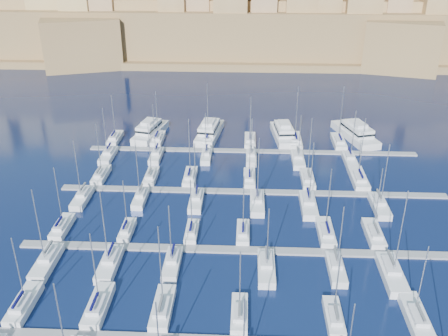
# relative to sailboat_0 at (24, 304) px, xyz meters

# --- Properties ---
(ground) EXTENTS (600.00, 600.00, 0.00)m
(ground) POSITION_rel_sailboat_0_xyz_m (34.70, 28.48, -0.73)
(ground) COLOR #040D33
(ground) RESTS_ON ground
(pontoon_mid_near) EXTENTS (84.00, 2.00, 0.40)m
(pontoon_mid_near) POSITION_rel_sailboat_0_xyz_m (34.70, 16.48, -0.53)
(pontoon_mid_near) COLOR slate
(pontoon_mid_near) RESTS_ON ground
(pontoon_mid_far) EXTENTS (84.00, 2.00, 0.40)m
(pontoon_mid_far) POSITION_rel_sailboat_0_xyz_m (34.70, 38.48, -0.53)
(pontoon_mid_far) COLOR slate
(pontoon_mid_far) RESTS_ON ground
(pontoon_far) EXTENTS (84.00, 2.00, 0.40)m
(pontoon_far) POSITION_rel_sailboat_0_xyz_m (34.70, 60.48, -0.53)
(pontoon_far) COLOR slate
(pontoon_far) RESTS_ON ground
(sailboat_0) EXTENTS (2.78, 9.28, 12.64)m
(sailboat_0) POSITION_rel_sailboat_0_xyz_m (0.00, 0.00, 0.00)
(sailboat_0) COLOR silver
(sailboat_0) RESTS_ON ground
(sailboat_1) EXTENTS (2.90, 9.66, 13.60)m
(sailboat_1) POSITION_rel_sailboat_0_xyz_m (11.43, 0.18, 0.01)
(sailboat_1) COLOR silver
(sailboat_1) RESTS_ON ground
(sailboat_2) EXTENTS (2.86, 9.54, 15.14)m
(sailboat_2) POSITION_rel_sailboat_0_xyz_m (21.24, 0.13, 0.02)
(sailboat_2) COLOR silver
(sailboat_2) RESTS_ON ground
(sailboat_3) EXTENTS (2.44, 8.14, 11.95)m
(sailboat_3) POSITION_rel_sailboat_0_xyz_m (32.81, -0.56, -0.02)
(sailboat_3) COLOR silver
(sailboat_3) RESTS_ON ground
(sailboat_4) EXTENTS (2.44, 8.13, 11.77)m
(sailboat_4) POSITION_rel_sailboat_0_xyz_m (46.70, -0.57, -0.02)
(sailboat_4) COLOR silver
(sailboat_4) RESTS_ON ground
(sailboat_5) EXTENTS (2.91, 9.71, 13.00)m
(sailboat_5) POSITION_rel_sailboat_0_xyz_m (58.76, 0.21, 0.01)
(sailboat_5) COLOR silver
(sailboat_5) RESTS_ON ground
(sailboat_12) EXTENTS (2.56, 8.52, 13.39)m
(sailboat_12) POSITION_rel_sailboat_0_xyz_m (-1.53, 21.63, -0.00)
(sailboat_12) COLOR silver
(sailboat_12) RESTS_ON ground
(sailboat_13) EXTENTS (2.22, 7.40, 11.33)m
(sailboat_13) POSITION_rel_sailboat_0_xyz_m (11.11, 21.08, -0.03)
(sailboat_13) COLOR silver
(sailboat_13) RESTS_ON ground
(sailboat_14) EXTENTS (2.26, 7.53, 11.82)m
(sailboat_14) POSITION_rel_sailboat_0_xyz_m (23.39, 21.14, -0.02)
(sailboat_14) COLOR silver
(sailboat_14) RESTS_ON ground
(sailboat_15) EXTENTS (2.37, 7.89, 12.65)m
(sailboat_15) POSITION_rel_sailboat_0_xyz_m (33.02, 21.32, -0.01)
(sailboat_15) COLOR silver
(sailboat_15) RESTS_ON ground
(sailboat_16) EXTENTS (2.85, 9.49, 14.02)m
(sailboat_16) POSITION_rel_sailboat_0_xyz_m (48.55, 22.10, 0.01)
(sailboat_16) COLOR silver
(sailboat_16) RESTS_ON ground
(sailboat_17) EXTENTS (2.82, 9.41, 14.34)m
(sailboat_17) POSITION_rel_sailboat_0_xyz_m (57.45, 22.06, 0.01)
(sailboat_17) COLOR silver
(sailboat_17) RESTS_ON ground
(sailboat_18) EXTENTS (2.94, 9.79, 15.36)m
(sailboat_18) POSITION_rel_sailboat_0_xyz_m (-0.42, 10.70, 0.03)
(sailboat_18) COLOR silver
(sailboat_18) RESTS_ON ground
(sailboat_19) EXTENTS (2.92, 9.72, 15.30)m
(sailboat_19) POSITION_rel_sailboat_0_xyz_m (10.47, 10.73, 0.03)
(sailboat_19) COLOR silver
(sailboat_19) RESTS_ON ground
(sailboat_20) EXTENTS (2.59, 8.63, 12.66)m
(sailboat_20) POSITION_rel_sailboat_0_xyz_m (21.13, 11.27, -0.01)
(sailboat_20) COLOR silver
(sailboat_20) RESTS_ON ground
(sailboat_21) EXTENTS (2.85, 9.49, 12.86)m
(sailboat_21) POSITION_rel_sailboat_0_xyz_m (37.10, 10.85, 0.00)
(sailboat_21) COLOR silver
(sailboat_21) RESTS_ON ground
(sailboat_22) EXTENTS (2.61, 8.71, 13.27)m
(sailboat_22) POSITION_rel_sailboat_0_xyz_m (48.79, 11.23, 0.00)
(sailboat_22) COLOR silver
(sailboat_22) RESTS_ON ground
(sailboat_23) EXTENTS (3.23, 10.78, 16.97)m
(sailboat_23) POSITION_rel_sailboat_0_xyz_m (57.78, 10.21, 0.05)
(sailboat_23) COLOR silver
(sailboat_23) RESTS_ON ground
(sailboat_24) EXTENTS (2.66, 8.86, 13.50)m
(sailboat_24) POSITION_rel_sailboat_0_xyz_m (-0.08, 43.79, 0.00)
(sailboat_24) COLOR silver
(sailboat_24) RESTS_ON ground
(sailboat_25) EXTENTS (2.55, 8.50, 13.73)m
(sailboat_25) POSITION_rel_sailboat_0_xyz_m (11.62, 43.62, 0.00)
(sailboat_25) COLOR silver
(sailboat_25) RESTS_ON ground
(sailboat_26) EXTENTS (2.68, 8.93, 14.92)m
(sailboat_26) POSITION_rel_sailboat_0_xyz_m (20.58, 43.83, 0.02)
(sailboat_26) COLOR silver
(sailboat_26) RESTS_ON ground
(sailboat_27) EXTENTS (2.65, 8.84, 15.06)m
(sailboat_27) POSITION_rel_sailboat_0_xyz_m (34.17, 43.78, 0.02)
(sailboat_27) COLOR silver
(sailboat_27) RESTS_ON ground
(sailboat_28) EXTENTS (2.78, 9.27, 15.58)m
(sailboat_28) POSITION_rel_sailboat_0_xyz_m (47.39, 44.00, 0.03)
(sailboat_28) COLOR silver
(sailboat_28) RESTS_ON ground
(sailboat_29) EXTENTS (3.26, 10.86, 15.40)m
(sailboat_29) POSITION_rel_sailboat_0_xyz_m (59.02, 44.78, 0.04)
(sailboat_29) COLOR silver
(sailboat_29) RESTS_ON ground
(sailboat_30) EXTENTS (2.71, 9.03, 14.35)m
(sailboat_30) POSITION_rel_sailboat_0_xyz_m (-1.18, 33.07, 0.01)
(sailboat_30) COLOR silver
(sailboat_30) RESTS_ON ground
(sailboat_31) EXTENTS (2.42, 8.07, 13.33)m
(sailboat_31) POSITION_rel_sailboat_0_xyz_m (11.17, 33.54, -0.00)
(sailboat_31) COLOR silver
(sailboat_31) RESTS_ON ground
(sailboat_32) EXTENTS (2.70, 9.00, 14.27)m
(sailboat_32) POSITION_rel_sailboat_0_xyz_m (23.07, 33.09, 0.01)
(sailboat_32) COLOR silver
(sailboat_32) RESTS_ON ground
(sailboat_33) EXTENTS (2.92, 9.73, 15.75)m
(sailboat_33) POSITION_rel_sailboat_0_xyz_m (35.80, 32.73, 0.03)
(sailboat_33) COLOR silver
(sailboat_33) RESTS_ON ground
(sailboat_34) EXTENTS (3.13, 10.43, 15.23)m
(sailboat_34) POSITION_rel_sailboat_0_xyz_m (46.35, 32.39, 0.03)
(sailboat_34) COLOR silver
(sailboat_34) RESTS_ON ground
(sailboat_35) EXTENTS (2.90, 9.68, 14.95)m
(sailboat_35) POSITION_rel_sailboat_0_xyz_m (60.95, 32.76, 0.02)
(sailboat_35) COLOR silver
(sailboat_35) RESTS_ON ground
(sailboat_36) EXTENTS (2.76, 9.19, 13.02)m
(sailboat_36) POSITION_rel_sailboat_0_xyz_m (-2.30, 65.96, 0.00)
(sailboat_36) COLOR silver
(sailboat_36) RESTS_ON ground
(sailboat_37) EXTENTS (2.83, 9.42, 14.14)m
(sailboat_37) POSITION_rel_sailboat_0_xyz_m (9.41, 66.07, 0.01)
(sailboat_37) COLOR silver
(sailboat_37) RESTS_ON ground
(sailboat_38) EXTENTS (3.00, 9.98, 16.45)m
(sailboat_38) POSITION_rel_sailboat_0_xyz_m (22.91, 66.35, 0.04)
(sailboat_38) COLOR silver
(sailboat_38) RESTS_ON ground
(sailboat_39) EXTENTS (2.86, 9.53, 13.20)m
(sailboat_39) POSITION_rel_sailboat_0_xyz_m (34.28, 66.12, 0.01)
(sailboat_39) COLOR silver
(sailboat_39) RESTS_ON ground
(sailboat_40) EXTENTS (3.19, 10.64, 15.81)m
(sailboat_40) POSITION_rel_sailboat_0_xyz_m (46.38, 66.67, 0.04)
(sailboat_40) COLOR silver
(sailboat_40) RESTS_ON ground
(sailboat_41) EXTENTS (3.04, 10.15, 16.11)m
(sailboat_41) POSITION_rel_sailboat_0_xyz_m (57.93, 66.43, 0.04)
(sailboat_41) COLOR silver
(sailboat_41) RESTS_ON ground
(sailboat_42) EXTENTS (2.81, 9.38, 13.66)m
(sailboat_42) POSITION_rel_sailboat_0_xyz_m (-1.30, 54.90, 0.01)
(sailboat_42) COLOR silver
(sailboat_42) RESTS_ON ground
(sailboat_43) EXTENTS (2.60, 8.65, 14.71)m
(sailboat_43) POSITION_rel_sailboat_0_xyz_m (10.81, 55.26, 0.01)
(sailboat_43) COLOR silver
(sailboat_43) RESTS_ON ground
(sailboat_44) EXTENTS (2.43, 8.12, 12.60)m
(sailboat_44) POSITION_rel_sailboat_0_xyz_m (23.37, 55.52, -0.01)
(sailboat_44) COLOR silver
(sailboat_44) RESTS_ON ground
(sailboat_45) EXTENTS (2.51, 8.35, 11.47)m
(sailboat_45) POSITION_rel_sailboat_0_xyz_m (34.60, 55.41, -0.02)
(sailboat_45) COLOR silver
(sailboat_45) RESTS_ON ground
(sailboat_46) EXTENTS (2.91, 9.69, 12.75)m
(sailboat_46) POSITION_rel_sailboat_0_xyz_m (46.10, 54.75, 0.01)
(sailboat_46) COLOR silver
(sailboat_46) RESTS_ON ground
(sailboat_47) EXTENTS (2.76, 9.19, 14.01)m
(sailboat_47) POSITION_rel_sailboat_0_xyz_m (58.85, 54.99, 0.01)
(sailboat_47) COLOR silver
(sailboat_47) RESTS_ON ground
(motor_yacht_a) EXTENTS (8.17, 16.78, 5.25)m
(motor_yacht_a) POSITION_rel_sailboat_0_xyz_m (6.60, 69.72, 0.99)
(motor_yacht_a) COLOR silver
(motor_yacht_a) RESTS_ON ground
(motor_yacht_b) EXTENTS (7.31, 17.59, 5.25)m
(motor_yacht_b) POSITION_rel_sailboat_0_xyz_m (23.06, 70.17, 0.99)
(motor_yacht_b) COLOR silver
(motor_yacht_b) RESTS_ON ground
(motor_yacht_c) EXTENTS (6.64, 16.59, 5.25)m
(motor_yacht_c) POSITION_rel_sailboat_0_xyz_m (43.39, 69.73, 0.99)
(motor_yacht_c) COLOR silver
(motor_yacht_c) RESTS_ON ground
(motor_yacht_d) EXTENTS (10.82, 19.48, 5.25)m
(motor_yacht_d) POSITION_rel_sailboat_0_xyz_m (63.19, 70.96, 0.99)
(motor_yacht_d) COLOR silver
(motor_yacht_d) RESTS_ON ground
(fortified_city) EXTENTS (460.00, 108.95, 59.52)m
(fortified_city) POSITION_rel_sailboat_0_xyz_m (34.51, 183.74, 14.01)
(fortified_city) COLOR brown
(fortified_city) RESTS_ON ground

